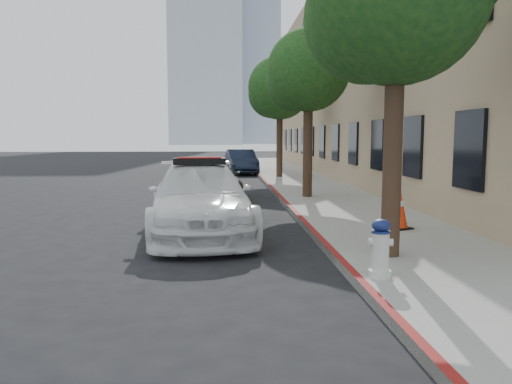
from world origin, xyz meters
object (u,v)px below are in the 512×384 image
object	(u,v)px
police_car	(200,199)
traffic_cone	(400,210)
fire_hydrant	(380,249)
parked_car_mid	(216,178)
parked_car_far	(241,162)

from	to	relation	value
police_car	traffic_cone	xyz separation A→B (m)	(4.18, -0.50, -0.21)
police_car	fire_hydrant	size ratio (longest dim) A/B	6.56
parked_car_mid	parked_car_far	xyz separation A→B (m)	(1.25, 10.87, 0.01)
fire_hydrant	traffic_cone	distance (m)	3.84
police_car	traffic_cone	size ratio (longest dim) A/B	6.72
parked_car_far	fire_hydrant	distance (m)	21.22
parked_car_far	police_car	bearing A→B (deg)	-100.88
fire_hydrant	traffic_cone	bearing A→B (deg)	76.17
parked_car_far	traffic_cone	xyz separation A→B (m)	(2.69, -17.68, -0.14)
police_car	fire_hydrant	distance (m)	4.80
parked_car_far	parked_car_mid	bearing A→B (deg)	-102.47
police_car	traffic_cone	distance (m)	4.21
traffic_cone	parked_car_mid	bearing A→B (deg)	120.05
police_car	parked_car_far	size ratio (longest dim) A/B	1.29
parked_car_far	fire_hydrant	bearing A→B (deg)	-92.83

